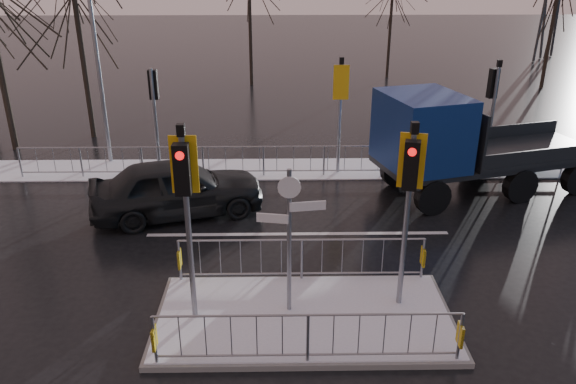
{
  "coord_description": "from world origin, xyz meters",
  "views": [
    {
      "loc": [
        -0.49,
        -9.44,
        6.9
      ],
      "look_at": [
        -0.28,
        2.45,
        1.8
      ],
      "focal_mm": 35.0,
      "sensor_mm": 36.0,
      "label": 1
    }
  ],
  "objects_px": {
    "flatbed_truck": "(450,142)",
    "street_lamp_left": "(96,32)",
    "traffic_island": "(304,304)",
    "car_far_lane": "(177,188)"
  },
  "relations": [
    {
      "from": "flatbed_truck",
      "to": "street_lamp_left",
      "type": "bearing_deg",
      "value": 164.07
    },
    {
      "from": "traffic_island",
      "to": "car_far_lane",
      "type": "xyz_separation_m",
      "value": [
        -3.34,
        5.09,
        0.43
      ]
    },
    {
      "from": "street_lamp_left",
      "to": "car_far_lane",
      "type": "bearing_deg",
      "value": -55.0
    },
    {
      "from": "traffic_island",
      "to": "street_lamp_left",
      "type": "height_order",
      "value": "street_lamp_left"
    },
    {
      "from": "traffic_island",
      "to": "flatbed_truck",
      "type": "bearing_deg",
      "value": 53.98
    },
    {
      "from": "car_far_lane",
      "to": "street_lamp_left",
      "type": "relative_size",
      "value": 0.58
    },
    {
      "from": "flatbed_truck",
      "to": "street_lamp_left",
      "type": "height_order",
      "value": "street_lamp_left"
    },
    {
      "from": "traffic_island",
      "to": "car_far_lane",
      "type": "distance_m",
      "value": 6.11
    },
    {
      "from": "traffic_island",
      "to": "street_lamp_left",
      "type": "xyz_separation_m",
      "value": [
        -6.42,
        9.49,
        4.1
      ]
    },
    {
      "from": "street_lamp_left",
      "to": "flatbed_truck",
      "type": "bearing_deg",
      "value": -15.93
    }
  ]
}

